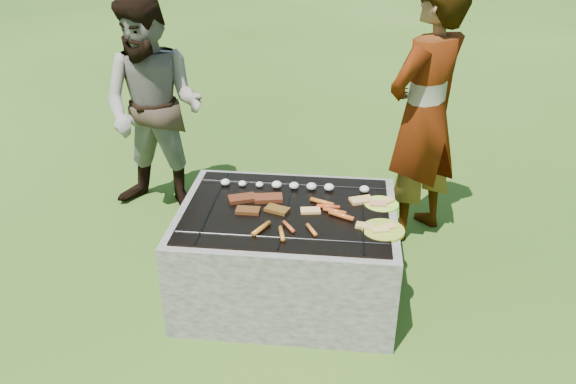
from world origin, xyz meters
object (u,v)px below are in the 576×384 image
Objects in this scene: plate_far at (381,204)px; bystander at (154,109)px; cook at (424,116)px; plate_near at (383,230)px; fire_pit at (287,255)px.

plate_far is 0.12× the size of bystander.
cook is 1.99m from bystander.
bystander is at bearing 144.78° from plate_near.
cook reaches higher than plate_far.
plate_far is at bearing 89.79° from plate_near.
fire_pit is 6.27× the size of plate_far.
plate_far is at bearing -19.57° from bystander.
fire_pit is 0.66m from plate_far.
fire_pit is 0.70× the size of cook.
plate_far is 0.30m from plate_near.
cook is (0.30, 1.03, 0.31)m from plate_near.
plate_far is 0.84m from cook.
bystander is at bearing 152.22° from plate_far.
bystander is at bearing -49.87° from cook.
plate_near is 0.18× the size of bystander.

